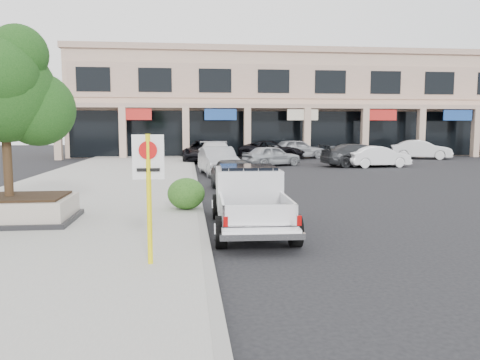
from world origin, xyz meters
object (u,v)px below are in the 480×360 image
curb_car_c (216,154)px  curb_car_d (204,151)px  curb_car_b (218,161)px  lot_car_b (378,157)px  lot_car_e (297,149)px  planter_tree (12,93)px  lot_car_a (272,156)px  planter (10,209)px  lot_car_d (272,150)px  lot_car_f (421,150)px  curb_car_a (235,175)px  no_parking_sign (149,181)px  pickup_truck (251,200)px  lot_car_c (359,155)px

curb_car_c → curb_car_d: 3.79m
curb_car_b → curb_car_d: (-0.41, 9.89, 0.04)m
lot_car_b → lot_car_e: 9.38m
planter_tree → lot_car_a: (9.97, 18.14, -2.73)m
lot_car_a → curb_car_c: bearing=57.1°
planter → lot_car_d: size_ratio=0.60×
lot_car_a → lot_car_f: (13.29, 5.46, 0.08)m
lot_car_b → lot_car_d: 9.89m
curb_car_a → curb_car_c: (-0.01, 12.63, 0.15)m
no_parking_sign → planter: bearing=133.0°
curb_car_d → lot_car_b: bearing=-20.7°
planter_tree → lot_car_b: (16.64, 16.50, -2.73)m
no_parking_sign → lot_car_d: bearing=75.6°
lot_car_a → lot_car_e: lot_car_e is taller
no_parking_sign → curb_car_c: (2.55, 23.02, -0.82)m
lot_car_a → lot_car_f: size_ratio=0.86×
planter → curb_car_a: size_ratio=0.82×
curb_car_b → lot_car_e: 14.66m
curb_car_d → lot_car_e: bearing=27.8°
curb_car_a → curb_car_c: curb_car_c is taller
curb_car_a → lot_car_f: bearing=39.4°
pickup_truck → curb_car_b: size_ratio=1.08×
pickup_truck → lot_car_c: bearing=64.2°
planter → curb_car_d: bearing=75.7°
planter → lot_car_c: lot_car_c is taller
planter_tree → pickup_truck: 6.60m
planter_tree → lot_car_a: size_ratio=0.99×
curb_car_c → lot_car_a: size_ratio=1.39×
pickup_truck → curb_car_d: 23.64m
planter → lot_car_e: size_ratio=0.68×
planter → curb_car_b: size_ratio=0.70×
planter → lot_car_f: size_ratio=0.68×
curb_car_b → lot_car_c: size_ratio=0.90×
planter → pickup_truck: bearing=-9.4°
curb_car_b → lot_car_a: size_ratio=1.14×
curb_car_a → lot_car_c: 14.47m
lot_car_c → no_parking_sign: bearing=142.2°
pickup_truck → curb_car_b: pickup_truck is taller
curb_car_a → lot_car_d: (4.90, 18.63, 0.08)m
planter → lot_car_a: bearing=61.1°
pickup_truck → curb_car_c: (0.32, 19.90, 0.04)m
curb_car_b → lot_car_b: (10.60, 3.91, -0.08)m
planter → lot_car_c: (15.77, 17.29, 0.27)m
planter → lot_car_f: bearing=45.4°
planter → planter_tree: (0.13, 0.15, 2.94)m
curb_car_a → planter: bearing=-142.1°
curb_car_b → lot_car_c: 10.63m
no_parking_sign → curb_car_d: (1.91, 26.75, -0.83)m
planter → no_parking_sign: bearing=-47.0°
lot_car_c → curb_car_d: bearing=53.3°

